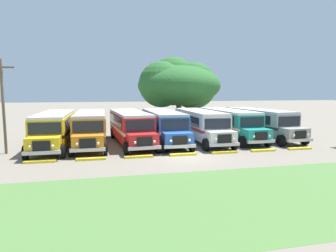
% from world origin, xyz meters
% --- Properties ---
extents(ground_plane, '(220.00, 220.00, 0.00)m').
position_xyz_m(ground_plane, '(0.00, 0.00, 0.00)').
color(ground_plane, slate).
extents(foreground_grass_strip, '(80.00, 8.69, 0.01)m').
position_xyz_m(foreground_grass_strip, '(0.00, -8.30, 0.00)').
color(foreground_grass_strip, '#4C7538').
rests_on(foreground_grass_strip, ground_plane).
extents(parked_bus_slot_0, '(2.79, 10.85, 2.82)m').
position_xyz_m(parked_bus_slot_0, '(-9.55, 6.33, 1.58)').
color(parked_bus_slot_0, yellow).
rests_on(parked_bus_slot_0, ground_plane).
extents(parked_bus_slot_1, '(2.80, 10.85, 2.82)m').
position_xyz_m(parked_bus_slot_1, '(-6.62, 6.63, 1.58)').
color(parked_bus_slot_1, orange).
rests_on(parked_bus_slot_1, ground_plane).
extents(parked_bus_slot_2, '(3.35, 10.94, 2.82)m').
position_xyz_m(parked_bus_slot_2, '(-3.18, 6.41, 1.58)').
color(parked_bus_slot_2, red).
rests_on(parked_bus_slot_2, ground_plane).
extents(parked_bus_slot_3, '(2.70, 10.84, 2.82)m').
position_xyz_m(parked_bus_slot_3, '(-0.16, 6.43, 1.58)').
color(parked_bus_slot_3, '#23519E').
rests_on(parked_bus_slot_3, ground_plane).
extents(parked_bus_slot_4, '(2.79, 10.85, 2.82)m').
position_xyz_m(parked_bus_slot_4, '(3.39, 6.35, 1.58)').
color(parked_bus_slot_4, silver).
rests_on(parked_bus_slot_4, ground_plane).
extents(parked_bus_slot_5, '(2.96, 10.88, 2.82)m').
position_xyz_m(parked_bus_slot_5, '(6.57, 6.93, 1.58)').
color(parked_bus_slot_5, teal).
rests_on(parked_bus_slot_5, ground_plane).
extents(parked_bus_slot_6, '(3.38, 10.95, 2.82)m').
position_xyz_m(parked_bus_slot_6, '(9.83, 6.79, 1.58)').
color(parked_bus_slot_6, '#9E9993').
rests_on(parked_bus_slot_6, ground_plane).
extents(curb_wheelstop_0, '(2.00, 0.36, 0.15)m').
position_xyz_m(curb_wheelstop_0, '(-9.72, 0.39, 0.07)').
color(curb_wheelstop_0, yellow).
rests_on(curb_wheelstop_0, ground_plane).
extents(curb_wheelstop_1, '(2.00, 0.36, 0.15)m').
position_xyz_m(curb_wheelstop_1, '(-6.48, 0.39, 0.07)').
color(curb_wheelstop_1, yellow).
rests_on(curb_wheelstop_1, ground_plane).
extents(curb_wheelstop_2, '(2.00, 0.36, 0.15)m').
position_xyz_m(curb_wheelstop_2, '(-3.24, 0.39, 0.07)').
color(curb_wheelstop_2, yellow).
rests_on(curb_wheelstop_2, ground_plane).
extents(curb_wheelstop_3, '(2.00, 0.36, 0.15)m').
position_xyz_m(curb_wheelstop_3, '(0.00, 0.39, 0.07)').
color(curb_wheelstop_3, yellow).
rests_on(curb_wheelstop_3, ground_plane).
extents(curb_wheelstop_4, '(2.00, 0.36, 0.15)m').
position_xyz_m(curb_wheelstop_4, '(3.24, 0.39, 0.07)').
color(curb_wheelstop_4, yellow).
rests_on(curb_wheelstop_4, ground_plane).
extents(curb_wheelstop_5, '(2.00, 0.36, 0.15)m').
position_xyz_m(curb_wheelstop_5, '(6.48, 0.39, 0.07)').
color(curb_wheelstop_5, yellow).
rests_on(curb_wheelstop_5, ground_plane).
extents(curb_wheelstop_6, '(2.00, 0.36, 0.15)m').
position_xyz_m(curb_wheelstop_6, '(9.72, 0.39, 0.07)').
color(curb_wheelstop_6, yellow).
rests_on(curb_wheelstop_6, ground_plane).
extents(broad_shade_tree, '(11.24, 12.82, 9.59)m').
position_xyz_m(broad_shade_tree, '(4.85, 20.05, 5.55)').
color(broad_shade_tree, brown).
rests_on(broad_shade_tree, ground_plane).
extents(utility_pole, '(1.80, 0.20, 6.97)m').
position_xyz_m(utility_pole, '(-12.71, 4.01, 3.73)').
color(utility_pole, brown).
rests_on(utility_pole, ground_plane).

